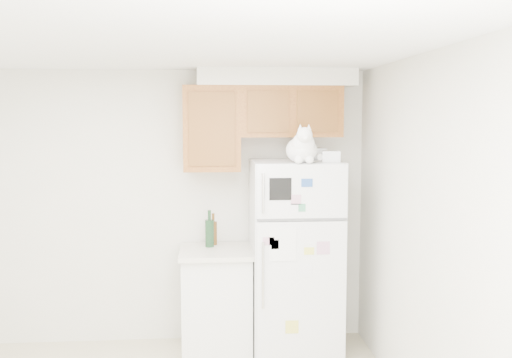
{
  "coord_description": "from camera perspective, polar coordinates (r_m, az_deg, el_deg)",
  "views": [
    {
      "loc": [
        0.45,
        -3.5,
        2.06
      ],
      "look_at": [
        0.87,
        1.55,
        1.55
      ],
      "focal_mm": 42.0,
      "sensor_mm": 36.0,
      "label": 1
    }
  ],
  "objects": [
    {
      "name": "base_counter",
      "position": [
        5.42,
        -3.77,
        -11.4
      ],
      "size": [
        0.64,
        0.64,
        0.92
      ],
      "color": "white",
      "rests_on": "ground_plane"
    },
    {
      "name": "storage_box_back",
      "position": [
        5.36,
        5.58,
        2.4
      ],
      "size": [
        0.22,
        0.19,
        0.1
      ],
      "primitive_type": "cube",
      "rotation": [
        0.0,
        0.0,
        0.43
      ],
      "color": "white",
      "rests_on": "refrigerator"
    },
    {
      "name": "storage_box_front",
      "position": [
        5.09,
        7.17,
        2.15
      ],
      "size": [
        0.17,
        0.13,
        0.09
      ],
      "primitive_type": "cube",
      "rotation": [
        0.0,
        0.0,
        -0.16
      ],
      "color": "white",
      "rests_on": "refrigerator"
    },
    {
      "name": "bottle_amber",
      "position": [
        5.46,
        -4.09,
        -4.77
      ],
      "size": [
        0.07,
        0.07,
        0.29
      ],
      "primitive_type": null,
      "color": "#593814",
      "rests_on": "base_counter"
    },
    {
      "name": "room_shell",
      "position": [
        3.78,
        -9.71,
        -0.23
      ],
      "size": [
        3.84,
        4.04,
        2.52
      ],
      "color": "beige",
      "rests_on": "ground_plane"
    },
    {
      "name": "cat",
      "position": [
        4.93,
        4.43,
        2.94
      ],
      "size": [
        0.31,
        0.46,
        0.32
      ],
      "color": "white",
      "rests_on": "refrigerator"
    },
    {
      "name": "refrigerator",
      "position": [
        5.31,
        3.75,
        -7.44
      ],
      "size": [
        0.76,
        0.78,
        1.7
      ],
      "color": "silver",
      "rests_on": "ground_plane"
    },
    {
      "name": "bottle_green",
      "position": [
        5.37,
        -4.45,
        -4.72
      ],
      "size": [
        0.08,
        0.08,
        0.33
      ],
      "primitive_type": null,
      "color": "#19381E",
      "rests_on": "base_counter"
    }
  ]
}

